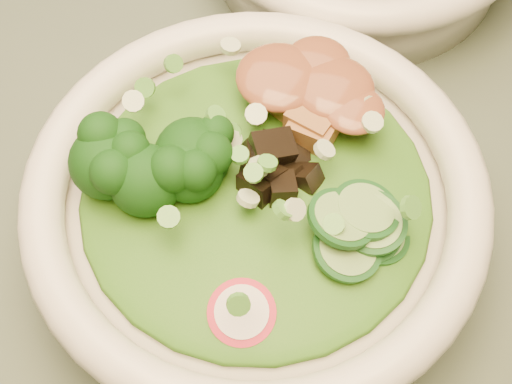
% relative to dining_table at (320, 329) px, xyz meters
% --- Properties ---
extents(dining_table, '(1.20, 0.80, 0.75)m').
position_rel_dining_table_xyz_m(dining_table, '(0.00, 0.00, 0.00)').
color(dining_table, black).
rests_on(dining_table, ground).
extents(salad_bowl, '(0.27, 0.27, 0.07)m').
position_rel_dining_table_xyz_m(salad_bowl, '(-0.05, -0.00, 0.15)').
color(salad_bowl, white).
rests_on(salad_bowl, dining_table).
extents(lettuce_bed, '(0.20, 0.20, 0.02)m').
position_rel_dining_table_xyz_m(lettuce_bed, '(-0.05, -0.00, 0.17)').
color(lettuce_bed, '#1D5812').
rests_on(lettuce_bed, salad_bowl).
extents(broccoli_florets, '(0.10, 0.09, 0.04)m').
position_rel_dining_table_xyz_m(broccoli_florets, '(-0.12, -0.00, 0.19)').
color(broccoli_florets, black).
rests_on(broccoli_florets, salad_bowl).
extents(radish_slices, '(0.12, 0.07, 0.02)m').
position_rel_dining_table_xyz_m(radish_slices, '(-0.05, -0.07, 0.18)').
color(radish_slices, '#B40D26').
rests_on(radish_slices, salad_bowl).
extents(cucumber_slices, '(0.09, 0.09, 0.04)m').
position_rel_dining_table_xyz_m(cucumber_slices, '(0.01, -0.00, 0.19)').
color(cucumber_slices, '#8BC66E').
rests_on(cucumber_slices, salad_bowl).
extents(mushroom_heap, '(0.09, 0.09, 0.04)m').
position_rel_dining_table_xyz_m(mushroom_heap, '(-0.05, 0.01, 0.19)').
color(mushroom_heap, black).
rests_on(mushroom_heap, salad_bowl).
extents(tofu_cubes, '(0.10, 0.08, 0.04)m').
position_rel_dining_table_xyz_m(tofu_cubes, '(-0.05, 0.06, 0.19)').
color(tofu_cubes, brown).
rests_on(tofu_cubes, salad_bowl).
extents(peanut_sauce, '(0.07, 0.06, 0.02)m').
position_rel_dining_table_xyz_m(peanut_sauce, '(-0.05, 0.06, 0.20)').
color(peanut_sauce, brown).
rests_on(peanut_sauce, tofu_cubes).
extents(scallion_garnish, '(0.19, 0.19, 0.02)m').
position_rel_dining_table_xyz_m(scallion_garnish, '(-0.05, -0.00, 0.20)').
color(scallion_garnish, '#529D37').
rests_on(scallion_garnish, salad_bowl).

